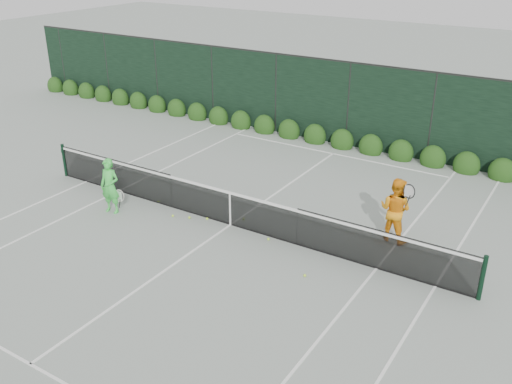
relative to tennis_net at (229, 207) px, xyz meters
The scene contains 8 objects.
ground 0.53m from the tennis_net, ahead, with size 80.00×80.00×0.00m, color gray.
tennis_net is the anchor object (origin of this frame).
player_woman 3.41m from the tennis_net, 161.26° to the right, with size 0.65×0.46×1.57m.
player_man 4.25m from the tennis_net, 21.19° to the left, with size 0.95×0.74×1.68m.
court_lines 0.53m from the tennis_net, ahead, with size 11.03×23.83×0.01m.
windscreen_fence 2.88m from the tennis_net, 89.49° to the right, with size 32.00×21.07×3.06m.
hedge_row 7.16m from the tennis_net, 89.80° to the left, with size 31.66×0.65×0.94m.
tennis_balls 0.60m from the tennis_net, 131.82° to the right, with size 5.47×1.68×0.07m.
Camera 1 is at (7.76, -11.07, 7.09)m, focal length 40.00 mm.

